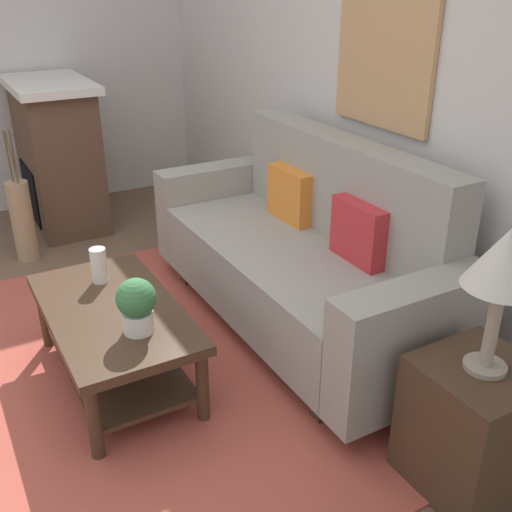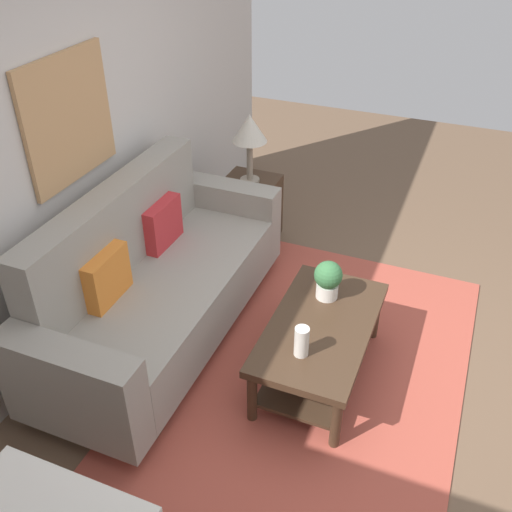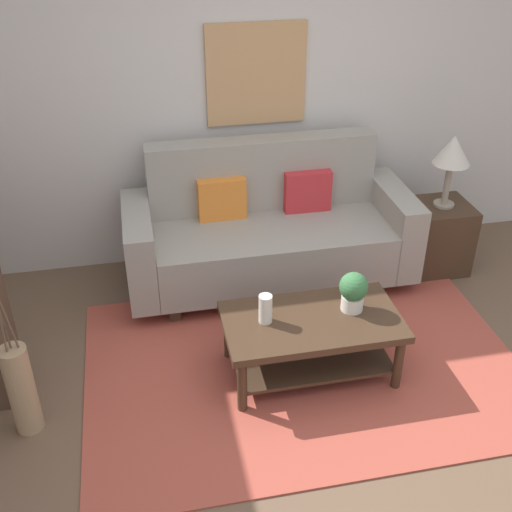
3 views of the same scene
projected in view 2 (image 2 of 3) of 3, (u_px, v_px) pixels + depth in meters
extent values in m
plane|color=brown|center=(385.00, 397.00, 3.57)|extent=(9.65, 9.65, 0.00)
cube|color=silver|center=(64.00, 141.00, 3.47)|extent=(5.65, 0.10, 2.70)
cube|color=#B24C3D|center=(308.00, 374.00, 3.72)|extent=(2.82, 1.90, 0.01)
cube|color=gray|center=(166.00, 299.00, 3.86)|extent=(1.75, 0.84, 0.40)
cube|color=gray|center=(116.00, 229.00, 3.69)|extent=(1.75, 0.20, 0.56)
cube|color=gray|center=(73.00, 391.00, 3.06)|extent=(0.20, 0.84, 0.60)
cube|color=gray|center=(227.00, 218.00, 4.55)|extent=(0.20, 0.84, 0.60)
cube|color=#422D1E|center=(105.00, 409.00, 3.41)|extent=(0.08, 0.74, 0.12)
cube|color=#422D1E|center=(217.00, 268.00, 4.60)|extent=(0.08, 0.74, 0.12)
cube|color=orange|center=(106.00, 277.00, 3.46)|extent=(0.36, 0.13, 0.32)
cube|color=red|center=(162.00, 224.00, 3.97)|extent=(0.36, 0.12, 0.32)
cube|color=#422D1E|center=(321.00, 327.00, 3.50)|extent=(1.10, 0.60, 0.05)
cube|color=#422D1E|center=(318.00, 361.00, 3.66)|extent=(0.98, 0.50, 0.02)
cylinder|color=#422D1E|center=(336.00, 423.00, 3.17)|extent=(0.06, 0.06, 0.38)
cylinder|color=#422D1E|center=(375.00, 316.00, 3.92)|extent=(0.06, 0.06, 0.38)
cylinder|color=#422D1E|center=(252.00, 397.00, 3.32)|extent=(0.06, 0.06, 0.38)
cylinder|color=#422D1E|center=(305.00, 298.00, 4.07)|extent=(0.06, 0.06, 0.38)
cylinder|color=white|center=(302.00, 341.00, 3.22)|extent=(0.08, 0.08, 0.19)
cylinder|color=white|center=(327.00, 290.00, 3.68)|extent=(0.14, 0.14, 0.10)
sphere|color=#387241|center=(328.00, 275.00, 3.61)|extent=(0.18, 0.18, 0.18)
cube|color=#422D1E|center=(250.00, 210.00, 4.92)|extent=(0.44, 0.44, 0.56)
cylinder|color=gray|center=(250.00, 180.00, 4.76)|extent=(0.16, 0.16, 0.02)
cylinder|color=gray|center=(250.00, 161.00, 4.67)|extent=(0.05, 0.05, 0.35)
cone|color=beige|center=(249.00, 128.00, 4.51)|extent=(0.28, 0.28, 0.22)
cube|color=tan|center=(69.00, 119.00, 3.36)|extent=(0.75, 0.03, 0.75)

